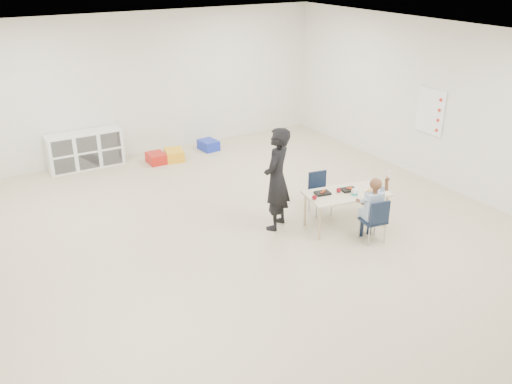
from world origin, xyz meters
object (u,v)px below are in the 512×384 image
child (374,207)px  cubby_shelf (85,150)px  adult (277,179)px  table (345,209)px  chair_near (373,220)px

child → cubby_shelf: bearing=128.9°
cubby_shelf → adult: size_ratio=0.90×
table → adult: 1.15m
chair_near → adult: bearing=141.9°
table → child: (0.06, -0.54, 0.24)m
child → chair_near: bearing=0.0°
cubby_shelf → table: bearing=-58.9°
table → cubby_shelf: size_ratio=0.93×
child → cubby_shelf: child is taller
chair_near → cubby_shelf: bearing=128.9°
child → adult: (-0.95, 1.07, 0.25)m
table → chair_near: size_ratio=1.95×
table → adult: (-0.90, 0.52, 0.50)m
table → chair_near: 0.55m
table → chair_near: (0.06, -0.54, 0.05)m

